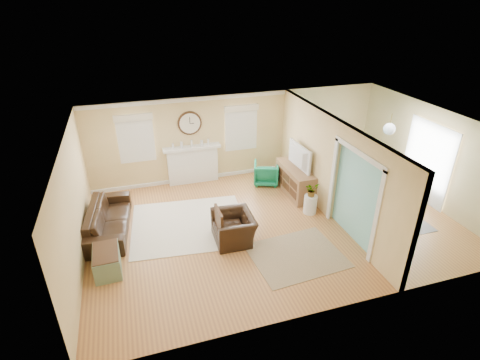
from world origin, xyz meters
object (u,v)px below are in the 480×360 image
(credenza, at_px, (295,180))
(dining_table, at_px, (370,201))
(eames_chair, at_px, (234,228))
(green_chair, at_px, (266,173))
(sofa, at_px, (109,219))

(credenza, bearing_deg, dining_table, -45.16)
(eames_chair, height_order, green_chair, same)
(credenza, bearing_deg, eames_chair, -143.95)
(sofa, relative_size, green_chair, 3.11)
(sofa, height_order, green_chair, green_chair)
(eames_chair, height_order, credenza, credenza)
(sofa, bearing_deg, green_chair, -68.46)
(eames_chair, relative_size, credenza, 0.62)
(green_chair, bearing_deg, sofa, 36.23)
(sofa, relative_size, credenza, 1.39)
(credenza, bearing_deg, green_chair, 125.00)
(eames_chair, bearing_deg, green_chair, 146.57)
(green_chair, distance_m, credenza, 1.00)
(eames_chair, relative_size, dining_table, 0.60)
(sofa, xyz_separation_m, credenza, (5.12, 0.44, 0.07))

